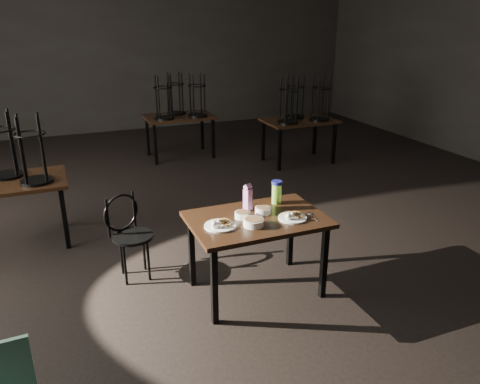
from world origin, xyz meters
name	(u,v)px	position (x,y,z in m)	size (l,w,h in m)	color
room	(239,26)	(-0.06, 0.01, 2.33)	(12.00, 12.04, 3.22)	black
main_table	(257,225)	(-0.32, -1.05, 0.67)	(1.20, 0.80, 0.75)	black
plate_left	(220,224)	(-0.69, -1.11, 0.77)	(0.27, 0.27, 0.09)	white
plate_right	(292,216)	(-0.05, -1.20, 0.77)	(0.25, 0.25, 0.08)	white
bowl_near	(243,215)	(-0.44, -1.01, 0.78)	(0.14, 0.14, 0.05)	white
bowl_far	(263,210)	(-0.23, -0.98, 0.78)	(0.14, 0.14, 0.06)	white
bowl_big	(253,222)	(-0.42, -1.20, 0.78)	(0.18, 0.18, 0.06)	white
juice_carton	(248,198)	(-0.33, -0.86, 0.87)	(0.08, 0.08, 0.25)	#971B7C
water_bottle	(277,192)	(-0.01, -0.81, 0.86)	(0.13, 0.13, 0.22)	#94DA40
spoon	(310,214)	(0.15, -1.18, 0.75)	(0.05, 0.20, 0.01)	silver
bentwood_chair	(128,230)	(-1.35, -0.32, 0.49)	(0.45, 0.44, 0.83)	black
bg_table_left	(7,179)	(-2.42, 0.82, 0.78)	(1.20, 0.80, 1.48)	black
bg_table_right	(300,118)	(2.02, 2.40, 0.78)	(1.20, 0.80, 1.48)	black
bg_table_far	(179,114)	(0.21, 3.50, 0.78)	(1.20, 0.80, 1.48)	black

